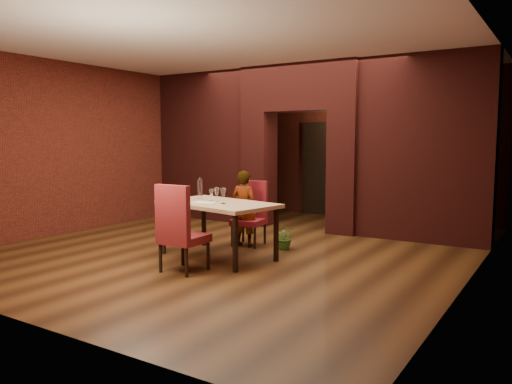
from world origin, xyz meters
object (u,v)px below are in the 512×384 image
at_px(chair_near, 184,228).
at_px(wine_glass_b, 217,194).
at_px(person_seated, 244,209).
at_px(wine_glass_a, 211,195).
at_px(dining_table, 218,230).
at_px(wine_bucket, 176,193).
at_px(water_bottle, 200,188).
at_px(potted_plant, 285,237).
at_px(wine_glass_c, 223,196).
at_px(chair_far, 249,214).

relative_size(chair_near, wine_glass_b, 5.77).
height_order(person_seated, wine_glass_a, person_seated).
height_order(dining_table, wine_bucket, wine_bucket).
bearing_deg(chair_near, water_bottle, -61.49).
xyz_separation_m(wine_glass_b, potted_plant, (0.66, 0.93, -0.74)).
height_order(wine_glass_b, potted_plant, wine_glass_b).
bearing_deg(wine_glass_b, water_bottle, 164.59).
distance_m(dining_table, wine_bucket, 0.91).
bearing_deg(wine_glass_b, person_seated, 91.77).
distance_m(wine_glass_b, wine_glass_c, 0.31).
height_order(person_seated, wine_glass_b, person_seated).
bearing_deg(potted_plant, person_seated, -167.60).
bearing_deg(person_seated, wine_glass_b, 89.86).
distance_m(wine_glass_a, water_bottle, 0.38).
relative_size(dining_table, wine_bucket, 8.27).
bearing_deg(water_bottle, chair_far, 61.55).
distance_m(wine_glass_b, potted_plant, 1.36).
xyz_separation_m(wine_bucket, potted_plant, (1.33, 1.09, -0.75)).
xyz_separation_m(wine_glass_c, wine_bucket, (-0.92, 0.02, -0.00)).
distance_m(dining_table, chair_far, 0.96).
distance_m(wine_bucket, potted_plant, 1.88).
bearing_deg(potted_plant, wine_glass_b, -125.39).
xyz_separation_m(dining_table, potted_plant, (0.59, 1.01, -0.22)).
xyz_separation_m(wine_glass_c, water_bottle, (-0.66, 0.29, 0.05)).
bearing_deg(person_seated, chair_near, 94.46).
bearing_deg(water_bottle, wine_glass_a, -24.22).
distance_m(chair_near, wine_glass_a, 1.00).
bearing_deg(chair_near, wine_bucket, -43.55).
bearing_deg(chair_far, wine_glass_c, -84.64).
bearing_deg(chair_near, chair_far, -84.76).
distance_m(chair_far, chair_near, 1.84).
height_order(wine_glass_b, wine_bucket, wine_bucket).
height_order(chair_near, wine_glass_b, chair_near).
bearing_deg(person_seated, potted_plant, -169.51).
relative_size(person_seated, wine_glass_b, 6.15).
relative_size(chair_near, wine_bucket, 5.48).
relative_size(chair_far, wine_glass_c, 4.75).
bearing_deg(wine_glass_c, chair_far, 103.33).
bearing_deg(chair_far, wine_glass_b, -98.08).
relative_size(chair_far, wine_glass_b, 5.24).
bearing_deg(potted_plant, water_bottle, -142.63).
distance_m(person_seated, water_bottle, 0.86).
height_order(person_seated, wine_bucket, person_seated).
height_order(chair_near, wine_glass_a, chair_near).
relative_size(person_seated, wine_bucket, 5.84).
bearing_deg(chair_far, wine_glass_a, -102.51).
relative_size(wine_glass_b, water_bottle, 0.62).
height_order(wine_bucket, water_bottle, water_bottle).
relative_size(wine_bucket, water_bottle, 0.66).
relative_size(chair_near, wine_glass_a, 6.46).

